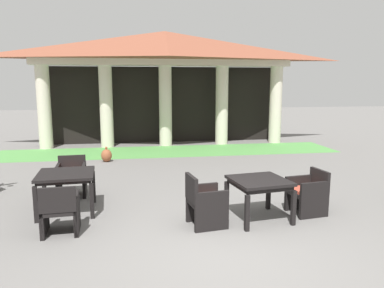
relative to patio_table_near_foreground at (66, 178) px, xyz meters
The scene contains 10 objects.
ground_plane 3.30m from the patio_table_near_foreground, 39.86° to the right, with size 60.00×60.00×0.00m, color slate.
background_pavilion 8.13m from the patio_table_near_foreground, 71.24° to the left, with size 10.00×2.62×4.26m.
lawn_strip 6.43m from the patio_table_near_foreground, 67.16° to the left, with size 11.80×2.25×0.01m, color #519347.
patio_table_near_foreground is the anchor object (origin of this frame).
patio_chair_near_foreground_south 1.08m from the patio_table_near_foreground, 86.21° to the right, with size 0.60×0.61×0.83m.
patio_chair_near_foreground_north 1.07m from the patio_table_near_foreground, 93.79° to the left, with size 0.63×0.62×0.83m.
patio_table_mid_left 3.52m from the patio_table_near_foreground, 15.31° to the right, with size 1.05×1.05×0.73m.
patio_chair_mid_left_west 2.64m from the patio_table_near_foreground, 24.15° to the right, with size 0.66×0.63×0.88m.
patio_chair_mid_left_east 4.47m from the patio_table_near_foreground, 10.14° to the right, with size 0.66×0.63×0.81m.
terracotta_urn 4.49m from the patio_table_near_foreground, 84.56° to the left, with size 0.32×0.32×0.47m.
Camera 1 is at (-1.23, -4.87, 2.38)m, focal length 34.75 mm.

